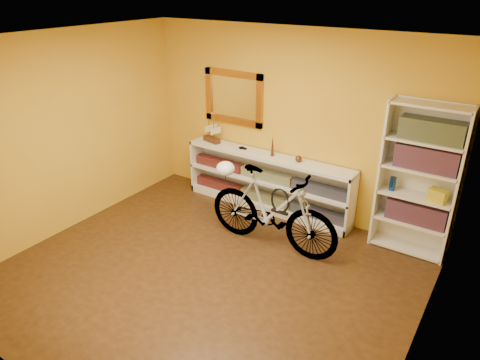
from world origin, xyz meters
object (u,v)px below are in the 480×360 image
Objects in this scene: console_unit at (267,182)px; bookcase at (418,181)px; bicycle at (272,210)px; helmet at (225,168)px.

bookcase is at bearing 0.70° from console_unit.
bicycle is 7.40× the size of helmet.
bicycle reaches higher than helmet.
console_unit is at bearing 82.60° from helmet.
console_unit is 1.04m from bicycle.
bookcase reaches higher than helmet.
console_unit is 2.11m from bookcase.
console_unit is at bearing 31.95° from bicycle.
bicycle is at bearing -148.65° from bookcase.
console_unit is 1.45× the size of bicycle.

